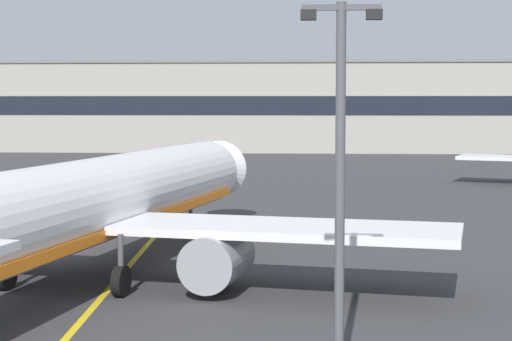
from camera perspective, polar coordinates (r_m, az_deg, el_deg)
taxiway_centreline at (r=53.86m, az=-6.31°, el=-3.94°), size 8.30×179.84×0.01m
airliner_foreground at (r=38.56m, az=-11.28°, el=-2.35°), size 32.33×41.28×11.65m
apron_lamp_post at (r=24.60m, az=5.47°, el=-0.92°), size 2.24×0.90×10.66m
safety_cone_by_nose_gear at (r=54.01m, az=-4.73°, el=-3.64°), size 0.44×0.44×0.55m
terminal_building at (r=137.21m, az=2.51°, el=4.17°), size 118.21×12.40×13.95m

